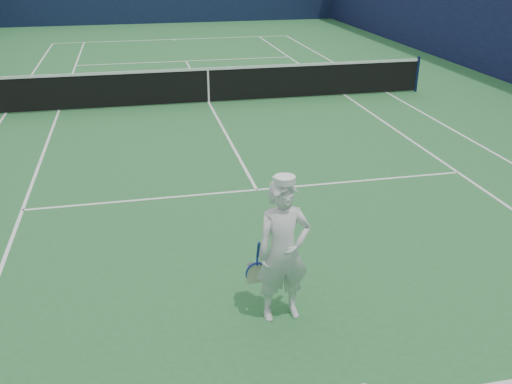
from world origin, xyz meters
The scene contains 5 objects.
ground centered at (0.00, 0.00, 0.00)m, with size 80.00×80.00×0.00m, color #286933.
court_markings centered at (0.00, 0.00, 0.00)m, with size 11.03×23.83×0.01m.
windscreen_fence centered at (0.00, 0.00, 2.00)m, with size 20.12×36.12×4.00m.
tennis_net centered at (0.00, 0.00, 0.55)m, with size 12.88×0.09×1.07m.
tennis_player centered at (-0.52, -10.24, 0.90)m, with size 0.78×0.47×1.84m.
Camera 1 is at (-2.07, -15.86, 4.21)m, focal length 40.00 mm.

